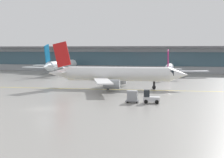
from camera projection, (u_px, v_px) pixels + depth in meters
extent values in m
plane|color=gray|center=(43.00, 109.00, 49.97)|extent=(400.00, 400.00, 0.00)
cube|color=yellow|center=(116.00, 90.00, 73.85)|extent=(109.61, 9.99, 0.01)
cube|color=#9EA3A8|center=(143.00, 60.00, 131.21)|extent=(183.95, 8.00, 9.00)
cube|color=#385666|center=(141.00, 59.00, 127.24)|extent=(176.59, 0.16, 5.04)
cube|color=slate|center=(143.00, 47.00, 129.35)|extent=(191.31, 11.00, 0.60)
cylinder|color=white|center=(62.00, 65.00, 118.83)|extent=(3.76, 21.99, 3.04)
cone|color=white|center=(74.00, 63.00, 131.23)|extent=(3.01, 3.74, 2.89)
cube|color=black|center=(72.00, 63.00, 128.83)|extent=(2.46, 2.81, 1.06)
cone|color=white|center=(46.00, 67.00, 105.83)|extent=(2.74, 4.95, 2.59)
cube|color=white|center=(39.00, 67.00, 118.89)|extent=(12.84, 5.84, 0.25)
cylinder|color=#999EA3|center=(47.00, 70.00, 119.71)|extent=(1.98, 3.28, 1.88)
cube|color=white|center=(82.00, 68.00, 115.43)|extent=(12.80, 6.58, 0.25)
cylinder|color=#999EA3|center=(76.00, 70.00, 117.36)|extent=(1.98, 3.28, 1.88)
cube|color=#1472B2|center=(47.00, 53.00, 106.42)|extent=(0.46, 4.11, 5.73)
cube|color=white|center=(41.00, 65.00, 107.58)|extent=(4.54, 2.29, 0.21)
cube|color=white|center=(55.00, 65.00, 106.59)|extent=(4.54, 2.29, 0.21)
cylinder|color=black|center=(70.00, 70.00, 126.47)|extent=(0.39, 0.39, 1.61)
cylinder|color=black|center=(70.00, 72.00, 126.50)|extent=(0.52, 0.82, 0.81)
cylinder|color=black|center=(55.00, 72.00, 117.75)|extent=(0.39, 0.39, 1.61)
cylinder|color=black|center=(55.00, 73.00, 117.78)|extent=(0.52, 0.82, 0.81)
cylinder|color=black|center=(66.00, 72.00, 116.83)|extent=(0.39, 0.39, 1.61)
cylinder|color=black|center=(66.00, 73.00, 116.87)|extent=(0.52, 0.82, 0.81)
cylinder|color=silver|center=(169.00, 68.00, 107.45)|extent=(3.78, 18.58, 2.56)
cone|color=silver|center=(170.00, 67.00, 117.97)|extent=(2.63, 3.23, 2.43)
cube|color=black|center=(170.00, 66.00, 115.94)|extent=(2.15, 2.43, 0.90)
cone|color=silver|center=(168.00, 70.00, 96.42)|extent=(2.45, 4.24, 2.18)
cube|color=silver|center=(147.00, 71.00, 107.28)|extent=(10.83, 4.60, 0.21)
cylinder|color=#999EA3|center=(154.00, 73.00, 108.04)|extent=(1.76, 2.81, 1.58)
cube|color=silver|center=(191.00, 71.00, 104.79)|extent=(10.75, 5.85, 0.21)
cylinder|color=#999EA3|center=(184.00, 73.00, 106.35)|extent=(1.76, 2.81, 1.58)
cube|color=#B21E66|center=(168.00, 58.00, 96.92)|extent=(0.50, 3.47, 4.83)
cube|color=silver|center=(161.00, 69.00, 97.84)|extent=(3.88, 2.06, 0.18)
cube|color=silver|center=(175.00, 69.00, 97.12)|extent=(3.88, 2.06, 0.18)
cylinder|color=black|center=(170.00, 73.00, 113.93)|extent=(0.33, 0.33, 1.36)
cylinder|color=black|center=(170.00, 74.00, 113.96)|extent=(0.46, 0.70, 0.68)
cylinder|color=black|center=(163.00, 75.00, 106.47)|extent=(0.33, 0.33, 1.36)
cylinder|color=black|center=(163.00, 76.00, 106.50)|extent=(0.46, 0.70, 0.68)
cylinder|color=black|center=(175.00, 75.00, 105.81)|extent=(0.33, 0.33, 1.36)
cylinder|color=black|center=(175.00, 76.00, 105.84)|extent=(0.46, 0.70, 0.68)
cylinder|color=white|center=(118.00, 74.00, 75.50)|extent=(22.47, 5.03, 3.09)
cone|color=white|center=(179.00, 75.00, 73.30)|extent=(3.96, 3.25, 2.94)
cube|color=black|center=(167.00, 73.00, 73.69)|extent=(2.99, 2.65, 1.08)
cone|color=white|center=(58.00, 73.00, 77.80)|extent=(5.16, 3.05, 2.63)
cube|color=white|center=(116.00, 75.00, 83.66)|extent=(5.30, 13.07, 0.25)
cylinder|color=#999EA3|center=(120.00, 80.00, 81.00)|extent=(3.43, 2.19, 1.91)
cube|color=white|center=(103.00, 81.00, 68.10)|extent=(7.30, 12.94, 0.25)
cylinder|color=#999EA3|center=(112.00, 84.00, 70.45)|extent=(3.43, 2.19, 1.91)
cube|color=red|center=(62.00, 54.00, 77.27)|extent=(4.19, 0.69, 5.83)
cube|color=white|center=(67.00, 71.00, 79.77)|extent=(2.57, 4.73, 0.22)
cube|color=white|center=(60.00, 72.00, 75.30)|extent=(2.57, 4.73, 0.22)
cylinder|color=black|center=(154.00, 85.00, 74.38)|extent=(0.40, 0.40, 1.64)
cylinder|color=black|center=(154.00, 87.00, 74.42)|extent=(0.86, 0.57, 0.82)
cylinder|color=black|center=(111.00, 84.00, 78.07)|extent=(0.40, 0.40, 1.64)
cylinder|color=black|center=(111.00, 85.00, 78.10)|extent=(0.86, 0.57, 0.82)
cylinder|color=black|center=(108.00, 86.00, 73.96)|extent=(0.40, 0.40, 1.64)
cylinder|color=black|center=(108.00, 88.00, 73.99)|extent=(0.86, 0.57, 0.82)
cube|color=silver|center=(152.00, 99.00, 55.38)|extent=(2.74, 1.68, 0.70)
cube|color=#1E2328|center=(147.00, 93.00, 55.41)|extent=(1.03, 1.33, 1.10)
cylinder|color=black|center=(157.00, 101.00, 55.98)|extent=(0.62, 0.29, 0.60)
cylinder|color=black|center=(157.00, 102.00, 54.60)|extent=(0.62, 0.29, 0.60)
cylinder|color=black|center=(146.00, 100.00, 56.22)|extent=(0.62, 0.29, 0.60)
cylinder|color=black|center=(146.00, 102.00, 54.84)|extent=(0.62, 0.29, 0.60)
cube|color=#595B60|center=(132.00, 101.00, 55.85)|extent=(2.27, 1.83, 0.12)
cube|color=gray|center=(132.00, 96.00, 55.78)|extent=(1.76, 1.67, 1.60)
cylinder|color=black|center=(137.00, 101.00, 56.45)|extent=(0.23, 0.12, 0.22)
cylinder|color=black|center=(137.00, 103.00, 55.07)|extent=(0.23, 0.12, 0.22)
cylinder|color=black|center=(128.00, 101.00, 56.67)|extent=(0.23, 0.12, 0.22)
cylinder|color=black|center=(127.00, 102.00, 55.29)|extent=(0.23, 0.12, 0.22)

